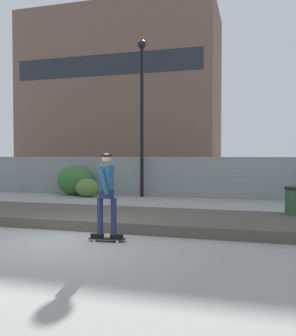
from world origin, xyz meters
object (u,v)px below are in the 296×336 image
(skateboard, at_px, (107,239))
(skater, at_px, (107,190))
(parked_car_mid, at_px, (194,176))
(trash_bin, at_px, (295,205))
(street_lamp, at_px, (142,101))
(parked_car_near, at_px, (104,174))
(shrub_center, at_px, (87,188))
(shrub_left, at_px, (75,180))

(skateboard, relative_size, skater, 0.44)
(skateboard, relative_size, parked_car_mid, 0.18)
(parked_car_mid, xyz_separation_m, trash_bin, (4.19, -8.81, -0.32))
(parked_car_mid, bearing_deg, trash_bin, -64.55)
(skater, distance_m, parked_car_mid, 12.19)
(skateboard, distance_m, street_lamp, 10.02)
(street_lamp, distance_m, parked_car_near, 6.03)
(skateboard, relative_size, shrub_center, 0.74)
(parked_car_mid, relative_size, trash_bin, 4.37)
(street_lamp, distance_m, parked_car_mid, 5.29)
(street_lamp, distance_m, shrub_left, 5.03)
(skater, distance_m, parked_car_near, 13.34)
(parked_car_near, bearing_deg, shrub_center, -77.22)
(street_lamp, bearing_deg, skateboard, -78.12)
(street_lamp, xyz_separation_m, parked_car_near, (-3.37, 3.46, -3.61))
(skater, relative_size, shrub_center, 1.69)
(shrub_left, height_order, shrub_center, shrub_left)
(skateboard, distance_m, shrub_center, 9.11)
(skateboard, height_order, skater, skater)
(street_lamp, bearing_deg, parked_car_near, 134.20)
(street_lamp, xyz_separation_m, trash_bin, (6.08, -5.43, -3.93))
(skateboard, xyz_separation_m, parked_car_mid, (0.04, 12.19, 0.78))
(street_lamp, height_order, shrub_center, street_lamp)
(parked_car_near, bearing_deg, skater, -66.96)
(skater, distance_m, street_lamp, 9.59)
(parked_car_near, xyz_separation_m, shrub_center, (0.96, -4.23, -0.41))
(skateboard, xyz_separation_m, shrub_center, (-4.26, 8.05, 0.37))
(parked_car_near, height_order, trash_bin, parked_car_near)
(skateboard, bearing_deg, shrub_center, 117.91)
(skater, xyz_separation_m, parked_car_mid, (0.04, 12.19, -0.31))
(parked_car_near, relative_size, trash_bin, 4.36)
(shrub_left, bearing_deg, skater, -59.16)
(shrub_center, height_order, trash_bin, trash_bin)
(trash_bin, bearing_deg, skater, -141.37)
(parked_car_near, bearing_deg, shrub_left, -89.79)
(skateboard, xyz_separation_m, street_lamp, (-1.85, 8.81, 4.39))
(skater, bearing_deg, parked_car_mid, 89.81)
(street_lamp, relative_size, trash_bin, 7.00)
(skater, bearing_deg, parked_car_near, 113.04)
(shrub_center, xyz_separation_m, trash_bin, (8.49, -4.67, 0.09))
(skater, height_order, street_lamp, street_lamp)
(street_lamp, bearing_deg, shrub_center, -162.37)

